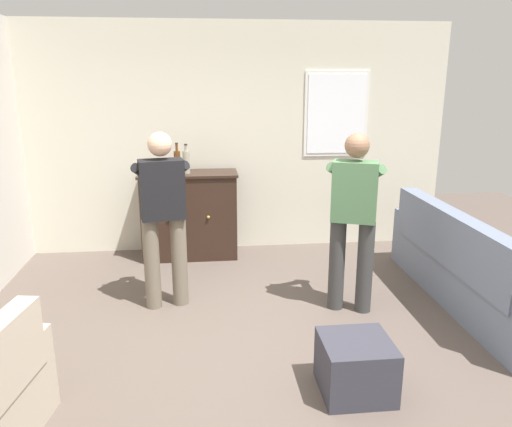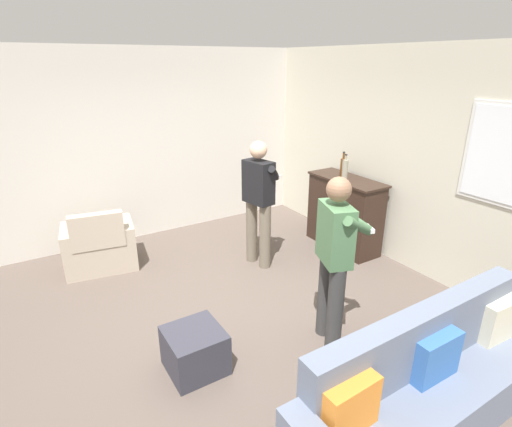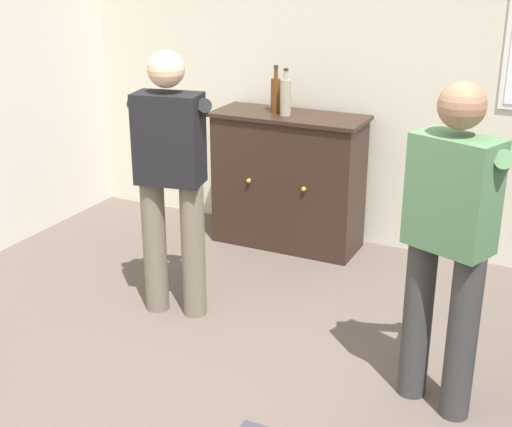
# 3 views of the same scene
# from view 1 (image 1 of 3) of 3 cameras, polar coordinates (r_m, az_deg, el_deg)

# --- Properties ---
(ground) EXTENTS (10.40, 10.40, 0.00)m
(ground) POSITION_cam_1_polar(r_m,az_deg,el_deg) (4.21, 1.19, -15.42)
(ground) COLOR brown
(wall_back_with_window) EXTENTS (5.20, 0.15, 2.80)m
(wall_back_with_window) POSITION_cam_1_polar(r_m,az_deg,el_deg) (6.30, -1.61, 8.60)
(wall_back_with_window) COLOR beige
(wall_back_with_window) RESTS_ON ground
(couch) EXTENTS (0.57, 2.53, 0.93)m
(couch) POSITION_cam_1_polar(r_m,az_deg,el_deg) (5.25, 22.66, -5.88)
(couch) COLOR slate
(couch) RESTS_ON ground
(sideboard_cabinet) EXTENTS (1.17, 0.49, 1.05)m
(sideboard_cabinet) POSITION_cam_1_polar(r_m,az_deg,el_deg) (6.11, -7.61, -0.18)
(sideboard_cabinet) COLOR black
(sideboard_cabinet) RESTS_ON ground
(bottle_wine_green) EXTENTS (0.08, 0.08, 0.35)m
(bottle_wine_green) POSITION_cam_1_polar(r_m,az_deg,el_deg) (5.92, -7.97, 5.90)
(bottle_wine_green) COLOR gray
(bottle_wine_green) RESTS_ON sideboard_cabinet
(bottle_liquor_amber) EXTENTS (0.08, 0.08, 0.35)m
(bottle_liquor_amber) POSITION_cam_1_polar(r_m,az_deg,el_deg) (5.98, -8.99, 5.94)
(bottle_liquor_amber) COLOR #593314
(bottle_liquor_amber) RESTS_ON sideboard_cabinet
(ottoman) EXTENTS (0.48, 0.48, 0.39)m
(ottoman) POSITION_cam_1_polar(r_m,az_deg,el_deg) (3.72, 11.31, -16.75)
(ottoman) COLOR #33333D
(ottoman) RESTS_ON ground
(person_standing_left) EXTENTS (0.55, 0.51, 1.68)m
(person_standing_left) POSITION_cam_1_polar(r_m,az_deg,el_deg) (4.72, -10.58, 0.17)
(person_standing_left) COLOR #6B6051
(person_standing_left) RESTS_ON ground
(person_standing_right) EXTENTS (0.52, 0.52, 1.68)m
(person_standing_right) POSITION_cam_1_polar(r_m,az_deg,el_deg) (4.64, 11.09, -0.11)
(person_standing_right) COLOR #383838
(person_standing_right) RESTS_ON ground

